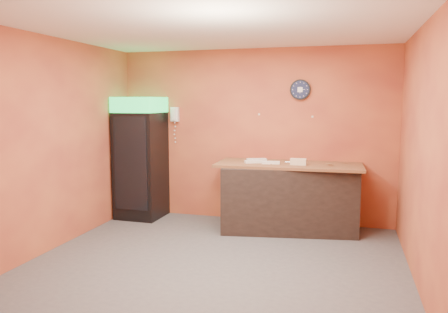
% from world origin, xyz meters
% --- Properties ---
extents(floor, '(4.50, 4.50, 0.00)m').
position_xyz_m(floor, '(0.00, 0.00, 0.00)').
color(floor, '#47474C').
rests_on(floor, ground).
extents(back_wall, '(4.50, 0.02, 2.80)m').
position_xyz_m(back_wall, '(0.00, 2.00, 1.40)').
color(back_wall, '#CC6A39').
rests_on(back_wall, floor).
extents(left_wall, '(0.02, 4.00, 2.80)m').
position_xyz_m(left_wall, '(-2.25, 0.00, 1.40)').
color(left_wall, '#CC6A39').
rests_on(left_wall, floor).
extents(right_wall, '(0.02, 4.00, 2.80)m').
position_xyz_m(right_wall, '(2.25, 0.00, 1.40)').
color(right_wall, '#CC6A39').
rests_on(right_wall, floor).
extents(ceiling, '(4.50, 4.00, 0.02)m').
position_xyz_m(ceiling, '(0.00, 0.00, 2.80)').
color(ceiling, white).
rests_on(ceiling, back_wall).
extents(beverage_cooler, '(0.72, 0.74, 2.03)m').
position_xyz_m(beverage_cooler, '(-1.85, 1.60, 0.99)').
color(beverage_cooler, black).
rests_on(beverage_cooler, floor).
extents(prep_counter, '(2.10, 1.20, 0.99)m').
position_xyz_m(prep_counter, '(0.65, 1.56, 0.49)').
color(prep_counter, black).
rests_on(prep_counter, floor).
extents(wall_clock, '(0.32, 0.06, 0.32)m').
position_xyz_m(wall_clock, '(0.75, 1.97, 2.14)').
color(wall_clock, black).
rests_on(wall_clock, back_wall).
extents(wall_phone, '(0.13, 0.11, 0.24)m').
position_xyz_m(wall_phone, '(-1.35, 1.95, 1.74)').
color(wall_phone, white).
rests_on(wall_phone, back_wall).
extents(butcher_paper, '(2.20, 0.97, 0.04)m').
position_xyz_m(butcher_paper, '(0.65, 1.56, 1.01)').
color(butcher_paper, brown).
rests_on(butcher_paper, prep_counter).
extents(sub_roll_stack, '(0.23, 0.08, 0.10)m').
position_xyz_m(sub_roll_stack, '(0.81, 1.42, 1.08)').
color(sub_roll_stack, beige).
rests_on(sub_roll_stack, butcher_paper).
extents(wrapped_sandwich_left, '(0.28, 0.21, 0.04)m').
position_xyz_m(wrapped_sandwich_left, '(0.12, 1.47, 1.05)').
color(wrapped_sandwich_left, silver).
rests_on(wrapped_sandwich_left, butcher_paper).
extents(wrapped_sandwich_mid, '(0.28, 0.15, 0.04)m').
position_xyz_m(wrapped_sandwich_mid, '(0.40, 1.44, 1.05)').
color(wrapped_sandwich_mid, silver).
rests_on(wrapped_sandwich_mid, butcher_paper).
extents(wrapped_sandwich_right, '(0.33, 0.23, 0.04)m').
position_xyz_m(wrapped_sandwich_right, '(0.14, 1.65, 1.05)').
color(wrapped_sandwich_right, silver).
rests_on(wrapped_sandwich_right, butcher_paper).
extents(kitchen_tool, '(0.06, 0.06, 0.06)m').
position_xyz_m(kitchen_tool, '(0.75, 1.62, 1.06)').
color(kitchen_tool, silver).
rests_on(kitchen_tool, butcher_paper).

